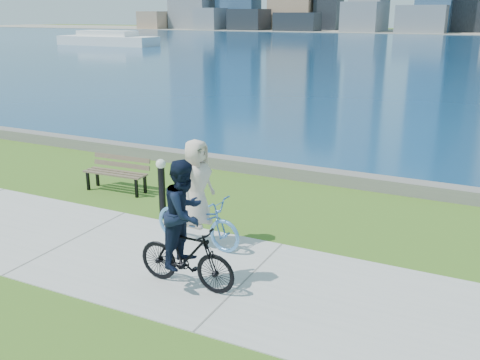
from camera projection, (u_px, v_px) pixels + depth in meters
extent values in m
plane|color=#396119|center=(245.00, 282.00, 9.41)|extent=(320.00, 320.00, 0.00)
cube|color=#ADADA8|center=(245.00, 281.00, 9.40)|extent=(80.00, 3.50, 0.02)
cube|color=slate|center=(343.00, 179.00, 14.66)|extent=(90.00, 0.50, 0.35)
cube|color=navy|center=(480.00, 48.00, 70.98)|extent=(320.00, 131.00, 0.01)
cube|color=#92745A|center=(153.00, 20.00, 147.81)|extent=(6.80, 6.45, 4.74)
cube|color=slate|center=(212.00, 19.00, 141.66)|extent=(6.31, 8.94, 5.60)
cube|color=black|center=(249.00, 20.00, 138.10)|extent=(8.84, 8.42, 5.30)
cube|color=black|center=(297.00, 22.00, 131.01)|extent=(10.48, 6.49, 4.44)
cube|color=slate|center=(361.00, 17.00, 123.89)|extent=(8.37, 7.03, 6.82)
cube|color=slate|center=(422.00, 19.00, 118.45)|extent=(10.54, 8.24, 6.01)
cube|color=white|center=(108.00, 41.00, 75.78)|extent=(15.04, 4.30, 1.29)
cube|color=white|center=(107.00, 33.00, 75.47)|extent=(8.59, 3.22, 0.75)
cube|color=black|center=(88.00, 181.00, 14.21)|extent=(0.07, 0.07, 0.49)
cube|color=black|center=(136.00, 188.00, 13.63)|extent=(0.07, 0.07, 0.49)
cube|color=black|center=(97.00, 177.00, 14.55)|extent=(0.07, 0.07, 0.49)
cube|color=black|center=(145.00, 184.00, 13.97)|extent=(0.07, 0.07, 0.49)
cube|color=brown|center=(111.00, 175.00, 13.84)|extent=(1.75, 0.19, 0.04)
cube|color=brown|center=(115.00, 173.00, 13.99)|extent=(1.75, 0.19, 0.04)
cube|color=brown|center=(119.00, 171.00, 14.14)|extent=(1.75, 0.19, 0.04)
cube|color=brown|center=(122.00, 165.00, 14.21)|extent=(1.75, 0.15, 0.13)
cube|color=brown|center=(122.00, 158.00, 14.19)|extent=(1.75, 0.15, 0.13)
cylinder|color=black|center=(162.00, 192.00, 12.16)|extent=(0.16, 0.16, 1.24)
sphere|color=silver|center=(161.00, 164.00, 11.96)|extent=(0.23, 0.23, 0.23)
imported|color=#5C9EE1|center=(198.00, 220.00, 10.74)|extent=(0.91, 2.08, 1.05)
imported|color=silver|center=(197.00, 183.00, 10.50)|extent=(0.65, 0.92, 1.76)
imported|color=black|center=(186.00, 256.00, 9.07)|extent=(0.55, 1.86, 1.12)
imported|color=black|center=(185.00, 213.00, 8.83)|extent=(0.69, 0.88, 1.83)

